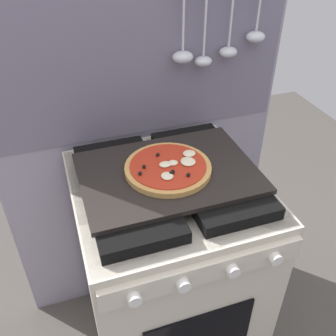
% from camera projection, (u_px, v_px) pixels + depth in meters
% --- Properties ---
extents(ground_plane, '(4.00, 4.00, 0.00)m').
position_uv_depth(ground_plane, '(168.00, 333.00, 1.72)').
color(ground_plane, '#4C4742').
extents(kitchen_backsplash, '(1.10, 0.09, 1.55)m').
position_uv_depth(kitchen_backsplash, '(142.00, 148.00, 1.51)').
color(kitchen_backsplash, gray).
rests_on(kitchen_backsplash, ground_plane).
extents(stove, '(0.60, 0.64, 0.90)m').
position_uv_depth(stove, '(168.00, 269.00, 1.45)').
color(stove, beige).
rests_on(stove, ground_plane).
extents(baking_tray, '(0.54, 0.38, 0.02)m').
position_uv_depth(baking_tray, '(168.00, 173.00, 1.18)').
color(baking_tray, black).
rests_on(baking_tray, stove).
extents(pizza_left, '(0.27, 0.27, 0.03)m').
position_uv_depth(pizza_left, '(169.00, 168.00, 1.17)').
color(pizza_left, tan).
rests_on(pizza_left, baking_tray).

